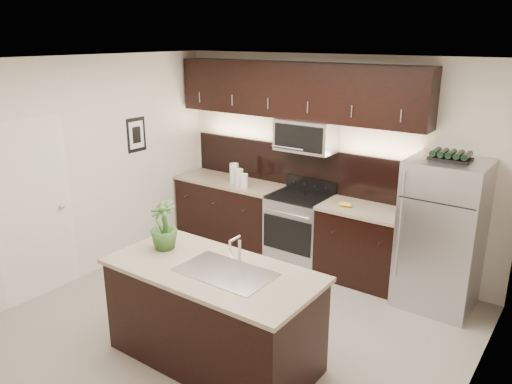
% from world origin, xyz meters
% --- Properties ---
extents(ground, '(4.50, 4.50, 0.00)m').
position_xyz_m(ground, '(0.00, 0.00, 0.00)').
color(ground, gray).
rests_on(ground, ground).
extents(room_walls, '(4.52, 4.02, 2.71)m').
position_xyz_m(room_walls, '(-0.11, -0.04, 1.70)').
color(room_walls, silver).
rests_on(room_walls, ground).
extents(counter_run, '(3.51, 0.65, 0.94)m').
position_xyz_m(counter_run, '(-0.46, 1.69, 0.47)').
color(counter_run, black).
rests_on(counter_run, ground).
extents(upper_fixtures, '(3.49, 0.40, 1.66)m').
position_xyz_m(upper_fixtures, '(-0.43, 1.84, 2.14)').
color(upper_fixtures, black).
rests_on(upper_fixtures, counter_run).
extents(island, '(1.96, 0.96, 0.94)m').
position_xyz_m(island, '(0.20, -0.60, 0.47)').
color(island, black).
rests_on(island, ground).
extents(sink_faucet, '(0.84, 0.50, 0.28)m').
position_xyz_m(sink_faucet, '(0.35, -0.59, 0.96)').
color(sink_faucet, silver).
rests_on(sink_faucet, island).
extents(refrigerator, '(0.81, 0.73, 1.67)m').
position_xyz_m(refrigerator, '(1.57, 1.63, 0.84)').
color(refrigerator, '#B2B2B7').
rests_on(refrigerator, ground).
extents(wine_rack, '(0.41, 0.26, 0.10)m').
position_xyz_m(wine_rack, '(1.57, 1.63, 1.72)').
color(wine_rack, black).
rests_on(wine_rack, refrigerator).
extents(plant, '(0.28, 0.28, 0.48)m').
position_xyz_m(plant, '(-0.45, -0.54, 1.18)').
color(plant, '#2D5220').
rests_on(plant, island).
extents(canisters, '(0.38, 0.24, 0.27)m').
position_xyz_m(canisters, '(-1.19, 1.59, 1.06)').
color(canisters, silver).
rests_on(canisters, counter_run).
extents(french_press, '(0.10, 0.10, 0.29)m').
position_xyz_m(french_press, '(1.12, 1.64, 1.05)').
color(french_press, silver).
rests_on(french_press, counter_run).
extents(bananas, '(0.18, 0.15, 0.05)m').
position_xyz_m(bananas, '(0.39, 1.61, 0.97)').
color(bananas, gold).
rests_on(bananas, counter_run).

